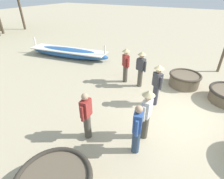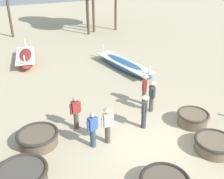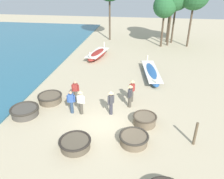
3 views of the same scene
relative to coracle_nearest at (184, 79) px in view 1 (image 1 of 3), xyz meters
The scene contains 10 objects.
ground_plane 2.38m from the coracle_nearest, behind, with size 80.00×80.00×0.00m, color #BCAD8C.
coracle_nearest is the anchor object (origin of this frame).
long_boat_white_hull 7.41m from the coracle_nearest, 86.37° to the left, with size 1.90×5.80×1.06m.
fisherman_with_hat 4.74m from the coracle_nearest, behind, with size 0.52×0.30×1.57m.
fisherman_crouching 2.19m from the coracle_nearest, 119.48° to the left, with size 0.36×0.51×1.67m.
fisherman_hauling 2.85m from the coracle_nearest, 109.98° to the left, with size 0.39×0.42×1.67m.
fisherman_standing_right 2.37m from the coracle_nearest, 160.23° to the left, with size 0.39×0.43×1.67m.
fisherman_standing_left 5.29m from the coracle_nearest, 156.90° to the left, with size 0.53×0.26×1.57m.
fisherman_by_coracle 4.12m from the coracle_nearest, behind, with size 0.53×0.36×1.67m.
mooring_post_inland 2.98m from the coracle_nearest, 28.55° to the right, with size 0.14×0.14×1.37m, color brown.
Camera 1 is at (-5.65, -0.25, 4.04)m, focal length 28.00 mm.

